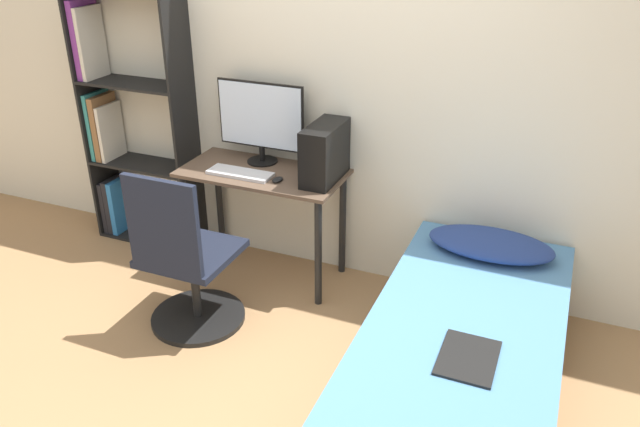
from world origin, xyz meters
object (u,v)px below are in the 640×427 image
bed (458,369)px  pc_tower (325,153)px  keyboard (240,173)px  bookshelf (123,129)px  office_chair (187,270)px  monitor (261,119)px

bed → pc_tower: pc_tower is taller
keyboard → bookshelf: bearing=168.4°
bed → pc_tower: 1.44m
bookshelf → office_chair: (1.00, -0.80, -0.43)m
monitor → keyboard: 0.37m
bookshelf → bed: 2.75m
office_chair → bed: (1.54, -0.07, -0.15)m
bed → monitor: (-1.48, 0.90, 0.78)m
pc_tower → keyboard: bearing=-165.0°
keyboard → office_chair: bearing=-93.2°
monitor → office_chair: bearing=-94.1°
bookshelf → office_chair: 1.36m
pc_tower → bookshelf: bearing=177.1°
office_chair → keyboard: bearing=86.8°
office_chair → monitor: (0.06, 0.83, 0.63)m
office_chair → keyboard: (0.03, 0.59, 0.36)m
bookshelf → pc_tower: size_ratio=4.32×
keyboard → monitor: bearing=83.8°
bookshelf → pc_tower: bookshelf is taller
office_chair → pc_tower: 1.04m
office_chair → pc_tower: pc_tower is taller
bed → keyboard: bearing=156.5°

